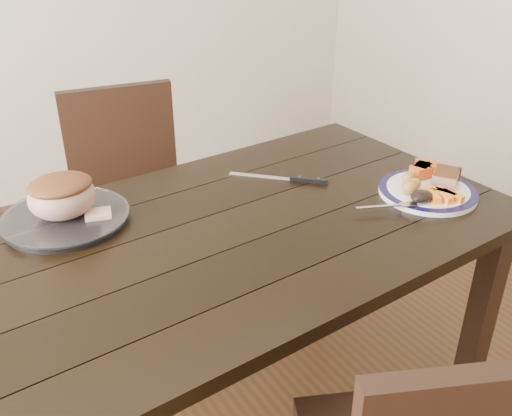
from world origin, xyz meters
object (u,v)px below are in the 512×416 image
chair_far (132,197)px  fork (391,206)px  pork_slice (445,178)px  dinner_plate (428,192)px  roast_joint (62,197)px  dining_table (228,257)px  serving_platter (66,219)px  carving_knife (297,179)px

chair_far → fork: chair_far is taller
pork_slice → fork: pork_slice is taller
chair_far → dinner_plate: bearing=134.6°
roast_joint → pork_slice: bearing=-21.9°
dining_table → serving_platter: 0.46m
dinner_plate → fork: (-0.17, -0.02, 0.01)m
serving_platter → roast_joint: size_ratio=1.85×
dining_table → pork_slice: size_ratio=18.61×
fork → carving_knife: 0.33m
serving_platter → pork_slice: 1.12m
serving_platter → fork: 0.91m
chair_far → carving_knife: 0.72m
chair_far → pork_slice: bearing=137.1°
chair_far → roast_joint: (-0.35, -0.47, 0.30)m
carving_knife → roast_joint: bearing=-144.9°
dinner_plate → serving_platter: 1.06m
serving_platter → fork: size_ratio=1.98×
serving_platter → carving_knife: serving_platter is taller
dining_table → fork: (0.44, -0.17, 0.11)m
dining_table → carving_knife: carving_knife is taller
fork → dining_table: bearing=-177.1°
dining_table → dinner_plate: bearing=-13.0°
fork → carving_knife: fork is taller
serving_platter → roast_joint: roast_joint is taller
dining_table → serving_platter: (-0.36, 0.27, 0.10)m
fork → pork_slice: bearing=27.9°
pork_slice → roast_joint: 1.12m
dining_table → chair_far: 0.75m
dining_table → carving_knife: (0.33, 0.14, 0.10)m
dinner_plate → pork_slice: size_ratio=3.29×
dinner_plate → dining_table: bearing=167.0°
pork_slice → dining_table: bearing=167.8°
dinner_plate → pork_slice: pork_slice is taller
dining_table → fork: size_ratio=9.70×
pork_slice → serving_platter: bearing=158.1°
chair_far → pork_slice: (0.69, -0.88, 0.27)m
dining_table → chair_far: (-0.01, 0.74, -0.13)m
chair_far → roast_joint: bearing=62.5°
fork → carving_knife: bearing=132.4°
serving_platter → fork: bearing=-28.6°
chair_far → pork_slice: size_ratio=10.50×
pork_slice → fork: bearing=-175.6°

